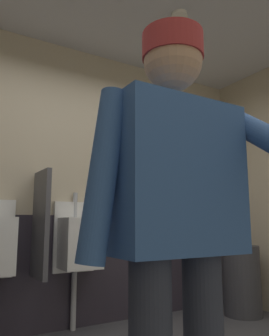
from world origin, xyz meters
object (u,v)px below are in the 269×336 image
object	(u,v)px
urinal_middle	(79,242)
soap_dispenser	(161,200)
trash_bin	(242,280)
person	(177,214)

from	to	relation	value
urinal_middle	soap_dispenser	distance (m)	1.11
urinal_middle	trash_bin	distance (m)	1.78
soap_dispenser	urinal_middle	bearing A→B (deg)	-173.28
urinal_middle	person	bearing A→B (deg)	-102.24
urinal_middle	soap_dispenser	size ratio (longest dim) A/B	6.89
urinal_middle	trash_bin	xyz separation A→B (m)	(1.69, -0.37, -0.42)
urinal_middle	trash_bin	world-z (taller)	urinal_middle
trash_bin	soap_dispenser	size ratio (longest dim) A/B	3.94
urinal_middle	soap_dispenser	bearing A→B (deg)	6.72
person	soap_dispenser	xyz separation A→B (m)	(1.45, 2.13, 0.21)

